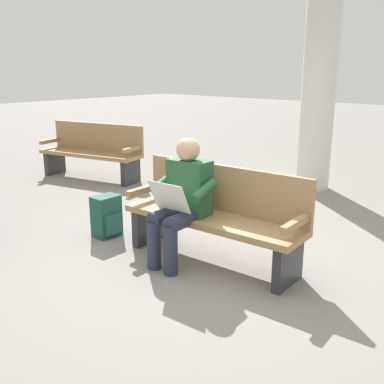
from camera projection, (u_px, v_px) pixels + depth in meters
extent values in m
plane|color=gray|center=(211.00, 261.00, 4.31)|extent=(40.00, 40.00, 0.00)
cube|color=#9E7A51|center=(211.00, 220.00, 4.19)|extent=(1.82, 0.57, 0.06)
cube|color=#9E7A51|center=(224.00, 189.00, 4.29)|extent=(1.80, 0.14, 0.45)
cube|color=#9E7A51|center=(296.00, 223.00, 3.65)|extent=(0.08, 0.48, 0.06)
cube|color=#9E7A51|center=(145.00, 189.00, 4.65)|extent=(0.08, 0.48, 0.06)
cube|color=#2D2D33|center=(288.00, 264.00, 3.78)|extent=(0.10, 0.44, 0.39)
cube|color=#2D2D33|center=(149.00, 224.00, 4.73)|extent=(0.10, 0.44, 0.39)
cube|color=#23512D|center=(190.00, 187.00, 4.21)|extent=(0.41, 0.24, 0.52)
sphere|color=tan|center=(188.00, 150.00, 4.09)|extent=(0.22, 0.22, 0.22)
cylinder|color=#282D42|center=(184.00, 220.00, 4.05)|extent=(0.17, 0.43, 0.15)
cylinder|color=#282D42|center=(167.00, 215.00, 4.17)|extent=(0.17, 0.43, 0.15)
cylinder|color=#282D42|center=(171.00, 251.00, 3.97)|extent=(0.13, 0.13, 0.45)
cylinder|color=#282D42|center=(154.00, 245.00, 4.09)|extent=(0.13, 0.13, 0.45)
cylinder|color=#23512D|center=(204.00, 191.00, 3.98)|extent=(0.11, 0.32, 0.18)
cylinder|color=#23512D|center=(163.00, 183.00, 4.26)|extent=(0.11, 0.32, 0.18)
cube|color=silver|center=(169.00, 197.00, 3.98)|extent=(0.41, 0.15, 0.27)
cube|color=#1E4C42|center=(106.00, 216.00, 4.90)|extent=(0.20, 0.29, 0.46)
cube|color=#23574C|center=(114.00, 224.00, 4.84)|extent=(0.04, 0.20, 0.20)
cube|color=#9E7A51|center=(90.00, 154.00, 7.39)|extent=(1.86, 0.88, 0.06)
cube|color=#9E7A51|center=(98.00, 137.00, 7.50)|extent=(1.76, 0.46, 0.45)
cube|color=#9E7A51|center=(132.00, 149.00, 6.97)|extent=(0.17, 0.48, 0.06)
cube|color=#9E7A51|center=(51.00, 141.00, 7.72)|extent=(0.17, 0.48, 0.06)
cube|color=#2D2D33|center=(131.00, 172.00, 7.09)|extent=(0.18, 0.44, 0.39)
cube|color=#2D2D33|center=(55.00, 162.00, 7.80)|extent=(0.18, 0.44, 0.39)
cylinder|color=silver|center=(319.00, 83.00, 6.51)|extent=(0.49, 0.49, 3.16)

